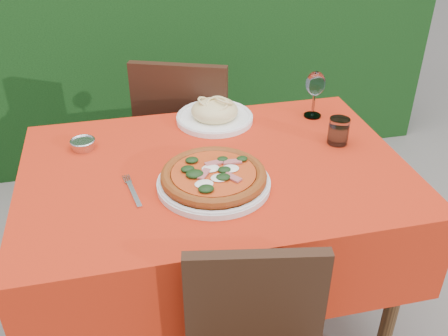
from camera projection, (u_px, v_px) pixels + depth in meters
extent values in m
plane|color=slate|center=(217.00, 321.00, 2.04)|extent=(60.00, 60.00, 0.00)
cube|color=black|center=(159.00, 21.00, 2.90)|extent=(3.20, 0.55, 1.60)
cube|color=#4D3118|center=(215.00, 173.00, 1.66)|extent=(1.20, 0.80, 0.04)
cylinder|color=#4D3118|center=(394.00, 299.00, 1.68)|extent=(0.05, 0.05, 0.70)
cylinder|color=#4D3118|center=(69.00, 222.00, 2.03)|extent=(0.05, 0.05, 0.70)
cylinder|color=#4D3118|center=(317.00, 188.00, 2.24)|extent=(0.05, 0.05, 0.70)
cube|color=red|center=(215.00, 205.00, 1.73)|extent=(1.26, 0.86, 0.32)
cube|color=black|center=(255.00, 312.00, 1.30)|extent=(0.37, 0.10, 0.40)
cube|color=black|center=(190.00, 143.00, 2.41)|extent=(0.53, 0.53, 0.04)
cube|color=black|center=(180.00, 115.00, 2.12)|extent=(0.40, 0.18, 0.45)
cylinder|color=black|center=(231.00, 167.00, 2.65)|extent=(0.04, 0.04, 0.42)
cylinder|color=black|center=(167.00, 162.00, 2.70)|extent=(0.04, 0.04, 0.42)
cylinder|color=black|center=(221.00, 206.00, 2.36)|extent=(0.04, 0.04, 0.42)
cylinder|color=black|center=(149.00, 200.00, 2.40)|extent=(0.04, 0.04, 0.42)
cylinder|color=silver|center=(214.00, 184.00, 1.54)|extent=(0.35, 0.35, 0.02)
cylinder|color=#A64917|center=(214.00, 178.00, 1.53)|extent=(0.39, 0.39, 0.02)
cylinder|color=#AC280B|center=(214.00, 173.00, 1.52)|extent=(0.32, 0.32, 0.01)
cylinder|color=white|center=(215.00, 118.00, 1.92)|extent=(0.29, 0.29, 0.02)
ellipsoid|color=beige|center=(215.00, 111.00, 1.90)|extent=(0.21, 0.21, 0.08)
cylinder|color=silver|center=(338.00, 131.00, 1.75)|extent=(0.07, 0.07, 0.09)
cylinder|color=#9DC5D5|center=(338.00, 135.00, 1.76)|extent=(0.06, 0.06, 0.07)
cylinder|color=silver|center=(312.00, 115.00, 1.96)|extent=(0.07, 0.07, 0.01)
cylinder|color=silver|center=(313.00, 104.00, 1.93)|extent=(0.01, 0.01, 0.09)
ellipsoid|color=silver|center=(316.00, 83.00, 1.89)|extent=(0.08, 0.08, 0.09)
cube|color=silver|center=(134.00, 194.00, 1.50)|extent=(0.06, 0.20, 0.01)
cylinder|color=silver|center=(83.00, 145.00, 1.73)|extent=(0.08, 0.08, 0.03)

